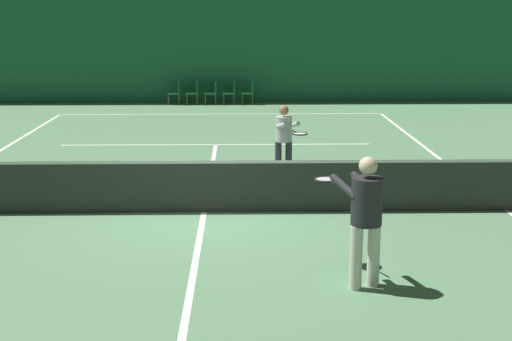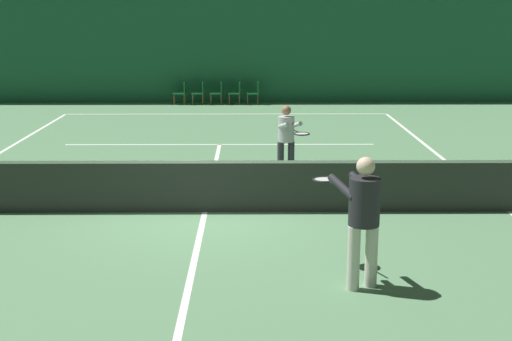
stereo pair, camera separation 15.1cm
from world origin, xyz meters
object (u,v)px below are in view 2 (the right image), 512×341
Objects in this scene: courtside_chair_4 at (255,91)px; courtside_chair_1 at (200,91)px; player_far at (287,135)px; courtside_chair_3 at (236,91)px; tennis_net at (204,185)px; courtside_chair_2 at (218,91)px; player_near at (362,212)px; courtside_chair_0 at (181,91)px.

courtside_chair_1 is at bearing -90.00° from courtside_chair_4.
player_far is 1.84× the size of courtside_chair_4.
tennis_net is at bearing -1.22° from courtside_chair_3.
player_far is 11.70m from courtside_chair_3.
courtside_chair_1 is 1.00× the size of courtside_chair_2.
tennis_net is 7.78× the size of player_far.
player_far is at bearing 60.00° from tennis_net.
courtside_chair_3 is at bearing 90.00° from courtside_chair_2.
courtside_chair_4 is at bearing -20.58° from player_near.
courtside_chair_3 is 0.69m from courtside_chair_4.
courtside_chair_4 is at bearing 90.00° from courtside_chair_2.
courtside_chair_4 is (-0.62, 11.62, -0.41)m from player_far.
player_far is 11.80m from courtside_chair_2.
courtside_chair_0 is at bearing -90.00° from courtside_chair_4.
courtside_chair_0 is at bearing 96.96° from tennis_net.
courtside_chair_1 is (0.69, 0.00, 0.00)m from courtside_chair_0.
courtside_chair_2 is 0.69m from courtside_chair_3.
player_far is 1.84× the size of courtside_chair_2.
courtside_chair_0 is at bearing -11.98° from player_near.
courtside_chair_3 is at bearing 90.00° from courtside_chair_0.
player_far reaches higher than courtside_chair_2.
courtside_chair_1 is at bearing -14.09° from player_near.
tennis_net is 14.45m from courtside_chair_1.
courtside_chair_1 is 1.00× the size of courtside_chair_4.
courtside_chair_3 is (0.69, 0.00, 0.00)m from courtside_chair_2.
courtside_chair_1 and courtside_chair_3 have the same top height.
player_near is 2.10× the size of courtside_chair_3.
courtside_chair_4 is at bearing 90.00° from courtside_chair_0.
courtside_chair_2 is at bearing 90.00° from courtside_chair_1.
courtside_chair_1 is 1.00× the size of courtside_chair_3.
tennis_net is 14.29× the size of courtside_chair_0.
courtside_chair_0 is 2.06m from courtside_chair_3.
courtside_chair_0 is (-4.03, 17.92, -0.54)m from player_near.
courtside_chair_3 and courtside_chair_4 have the same top height.
courtside_chair_1 is (-3.34, 17.92, -0.54)m from player_near.
courtside_chair_3 is (0.31, 14.41, -0.03)m from tennis_net.
courtside_chair_0 is 1.00× the size of courtside_chair_2.
player_far is 12.11m from courtside_chair_0.
tennis_net is at bearing 6.96° from courtside_chair_0.
player_far reaches higher than tennis_net.
player_far reaches higher than courtside_chair_4.
courtside_chair_2 and courtside_chair_4 have the same top height.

